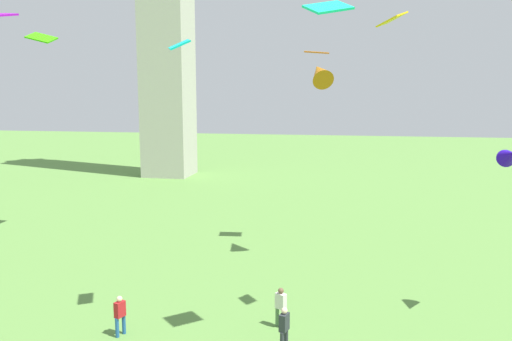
{
  "coord_description": "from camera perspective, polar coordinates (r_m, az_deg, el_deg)",
  "views": [
    {
      "loc": [
        6.0,
        1.01,
        9.4
      ],
      "look_at": [
        2.32,
        20.58,
        6.4
      ],
      "focal_mm": 35.41,
      "sensor_mm": 36.0,
      "label": 1
    }
  ],
  "objects": [
    {
      "name": "kite_flying_9",
      "position": [
        36.47,
        -23.07,
        13.64
      ],
      "size": [
        1.75,
        1.12,
        0.89
      ],
      "rotation": [
        0.0,
        0.0,
        0.0
      ],
      "color": "#3AB40A"
    },
    {
      "name": "kite_flying_0",
      "position": [
        17.61,
        8.15,
        17.79
      ],
      "size": [
        1.73,
        1.56,
        0.7
      ],
      "rotation": [
        0.0,
        0.0,
        3.78
      ],
      "color": "#15E2AB"
    },
    {
      "name": "kite_flying_5",
      "position": [
        19.9,
        -8.65,
        13.88
      ],
      "size": [
        1.2,
        1.36,
        0.55
      ],
      "rotation": [
        0.0,
        0.0,
        1.99
      ],
      "color": "#0BCECD"
    },
    {
      "name": "kite_flying_4",
      "position": [
        20.12,
        15.09,
        16.15
      ],
      "size": [
        1.16,
        1.23,
        0.54
      ],
      "rotation": [
        0.0,
        0.0,
        2.35
      ],
      "color": "#EBB30B"
    },
    {
      "name": "kite_flying_2",
      "position": [
        30.73,
        6.83,
        13.11
      ],
      "size": [
        1.55,
        1.16,
        0.28
      ],
      "rotation": [
        0.0,
        0.0,
        3.25
      ],
      "color": "#BD6019"
    },
    {
      "name": "kite_flying_7",
      "position": [
        28.08,
        7.23,
        10.87
      ],
      "size": [
        1.74,
        2.24,
        1.8
      ],
      "rotation": [
        0.0,
        0.0,
        3.47
      ],
      "color": "#B7680E"
    },
    {
      "name": "person_3",
      "position": [
        21.21,
        -15.11,
        -15.3
      ],
      "size": [
        0.37,
        0.48,
        1.63
      ],
      "rotation": [
        0.0,
        0.0,
        1.22
      ],
      "color": "#235693",
      "rests_on": "ground_plane"
    },
    {
      "name": "kite_flying_3",
      "position": [
        22.44,
        26.74,
        1.51
      ],
      "size": [
        0.75,
        1.22,
        1.03
      ],
      "rotation": [
        0.0,
        0.0,
        0.02
      ],
      "color": "#2305B3"
    },
    {
      "name": "person_0",
      "position": [
        21.2,
        2.82,
        -14.94
      ],
      "size": [
        0.5,
        0.44,
        1.67
      ],
      "rotation": [
        0.0,
        0.0,
        2.59
      ],
      "color": "#51754C",
      "rests_on": "ground_plane"
    },
    {
      "name": "person_4",
      "position": [
        19.41,
        3.2,
        -17.2
      ],
      "size": [
        0.37,
        0.51,
        1.71
      ],
      "rotation": [
        0.0,
        0.0,
        1.29
      ],
      "color": "#2D3338",
      "rests_on": "ground_plane"
    }
  ]
}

